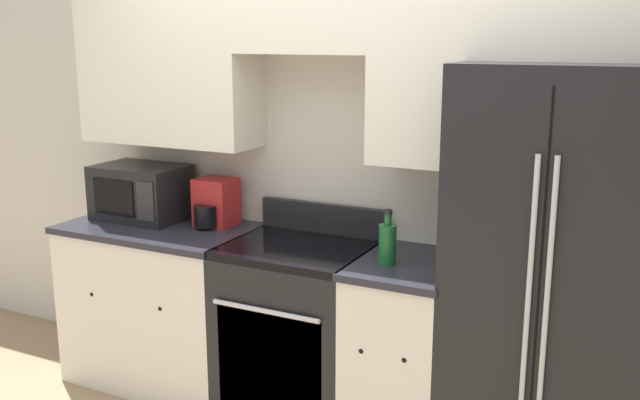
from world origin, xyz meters
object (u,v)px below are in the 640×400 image
Objects in this scene: oven_range at (298,330)px; microwave at (141,192)px; bottle at (387,243)px; refrigerator at (553,279)px.

oven_range is 2.12× the size of microwave.
microwave is (-1.07, 0.08, 0.61)m from oven_range.
microwave is 1.98× the size of bottle.
microwave is 1.59m from bottle.
refrigerator is (1.24, 0.05, 0.46)m from oven_range.
microwave reaches higher than oven_range.
refrigerator reaches higher than microwave.
oven_range is 1.24m from microwave.
bottle reaches higher than oven_range.
bottle is at bearing -5.52° from microwave.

